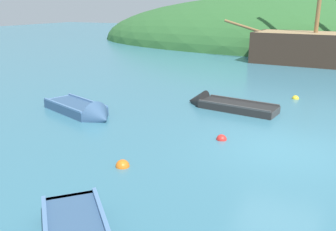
# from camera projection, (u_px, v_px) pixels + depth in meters

# --- Properties ---
(ground_plane) EXTENTS (120.00, 120.00, 0.00)m
(ground_plane) POSITION_uv_depth(u_px,v_px,m) (284.00, 150.00, 10.55)
(ground_plane) COLOR teal
(shore_hill) EXTENTS (48.05, 23.35, 10.42)m
(shore_hill) POSITION_uv_depth(u_px,v_px,m) (307.00, 45.00, 37.83)
(shore_hill) COLOR #2D602D
(shore_hill) RESTS_ON ground
(rowboat_near_dock) EXTENTS (3.73, 2.25, 1.13)m
(rowboat_near_dock) POSITION_uv_depth(u_px,v_px,m) (83.00, 112.00, 13.92)
(rowboat_near_dock) COLOR #335175
(rowboat_near_dock) RESTS_ON ground
(rowboat_center) EXTENTS (3.91, 1.58, 1.08)m
(rowboat_center) POSITION_uv_depth(u_px,v_px,m) (222.00, 106.00, 14.84)
(rowboat_center) COLOR black
(rowboat_center) RESTS_ON ground
(buoy_orange) EXTENTS (0.37, 0.37, 0.37)m
(buoy_orange) POSITION_uv_depth(u_px,v_px,m) (123.00, 166.00, 9.48)
(buoy_orange) COLOR orange
(buoy_orange) RESTS_ON ground
(buoy_yellow) EXTENTS (0.31, 0.31, 0.31)m
(buoy_yellow) POSITION_uv_depth(u_px,v_px,m) (295.00, 99.00, 16.28)
(buoy_yellow) COLOR yellow
(buoy_yellow) RESTS_ON ground
(buoy_red) EXTENTS (0.33, 0.33, 0.33)m
(buoy_red) POSITION_uv_depth(u_px,v_px,m) (221.00, 140.00, 11.36)
(buoy_red) COLOR red
(buoy_red) RESTS_ON ground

